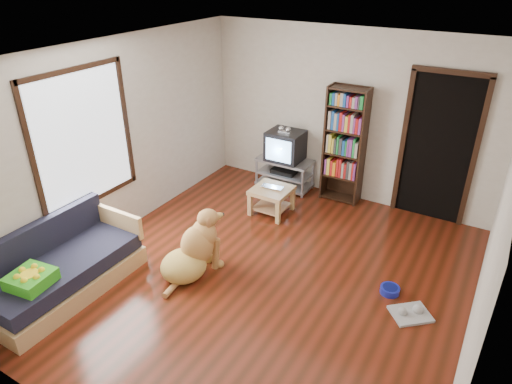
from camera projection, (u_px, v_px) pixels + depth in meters
The scene contains 18 objects.
ground at pixel (265, 276), 5.53m from camera, with size 5.00×5.00×0.00m, color #5E1E10.
ceiling at pixel (267, 56), 4.33m from camera, with size 5.00×5.00×0.00m, color white.
wall_back at pixel (347, 117), 6.85m from camera, with size 4.50×4.50×0.00m, color beige.
wall_front at pixel (81, 321), 3.02m from camera, with size 4.50×4.50×0.00m, color beige.
wall_left at pixel (116, 141), 5.95m from camera, with size 5.00×5.00×0.00m, color beige.
wall_right at pixel (494, 237), 3.92m from camera, with size 5.00×5.00×0.00m, color beige.
green_cushion at pixel (31, 279), 4.70m from camera, with size 0.40×0.40×0.13m, color green.
laptop at pixel (271, 189), 6.69m from camera, with size 0.32×0.21×0.03m, color silver.
dog_bowl at pixel (390, 290), 5.23m from camera, with size 0.22×0.22×0.08m, color #161F9C.
grey_rag at pixel (411, 314), 4.92m from camera, with size 0.40×0.32×0.03m, color #A3A3A3.
window at pixel (84, 139), 5.46m from camera, with size 0.03×1.46×1.70m.
doorway at pixel (439, 145), 6.31m from camera, with size 1.03×0.05×2.19m.
tv_stand at pixel (285, 172), 7.53m from camera, with size 0.90×0.45×0.50m.
crt_tv at pixel (286, 145), 7.33m from camera, with size 0.55×0.52×0.58m.
bookshelf at pixel (345, 139), 6.84m from camera, with size 0.60×0.30×1.80m.
sofa at pixel (63, 270), 5.20m from camera, with size 0.80×1.80×0.80m.
coffee_table at pixel (272, 196), 6.77m from camera, with size 0.55×0.55×0.40m.
dog at pixel (193, 252), 5.45m from camera, with size 0.69×1.00×0.83m.
Camera 1 is at (2.16, -3.88, 3.45)m, focal length 32.00 mm.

